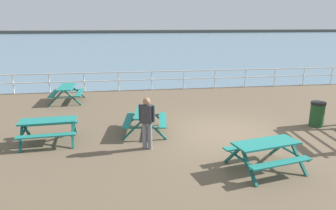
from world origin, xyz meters
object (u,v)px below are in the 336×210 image
at_px(picnic_table_near_left, 48,125).
at_px(visitor, 147,120).
at_px(picnic_table_near_right, 145,116).
at_px(picnic_table_mid_centre, 67,90).
at_px(picnic_table_far_left, 266,149).
at_px(litter_bin, 317,114).

relative_size(picnic_table_near_left, visitor, 1.15).
height_order(picnic_table_near_right, picnic_table_mid_centre, same).
bearing_deg(picnic_table_near_right, picnic_table_mid_centre, 42.65).
bearing_deg(picnic_table_near_left, picnic_table_near_right, 5.34).
distance_m(picnic_table_near_left, picnic_table_mid_centre, 5.52).
xyz_separation_m(picnic_table_far_left, litter_bin, (3.55, 3.16, -0.10)).
xyz_separation_m(picnic_table_near_right, visitor, (-0.06, -1.55, 0.36)).
distance_m(picnic_table_near_left, litter_bin, 9.80).
bearing_deg(visitor, litter_bin, 124.61).
height_order(picnic_table_near_right, litter_bin, litter_bin).
bearing_deg(picnic_table_far_left, picnic_table_near_left, 143.14).
distance_m(picnic_table_near_right, picnic_table_mid_centre, 6.11).
relative_size(picnic_table_mid_centre, visitor, 1.09).
bearing_deg(picnic_table_far_left, litter_bin, 29.46).
bearing_deg(picnic_table_near_left, visitor, -21.72).
height_order(visitor, litter_bin, visitor).
bearing_deg(visitor, picnic_table_far_left, 82.28).
relative_size(picnic_table_near_right, picnic_table_far_left, 0.95).
xyz_separation_m(picnic_table_mid_centre, picnic_table_far_left, (6.56, -8.38, 0.00)).
distance_m(picnic_table_near_right, picnic_table_far_left, 4.55).
xyz_separation_m(picnic_table_mid_centre, litter_bin, (10.11, -5.22, -0.10)).
xyz_separation_m(picnic_table_near_left, picnic_table_far_left, (6.25, -2.87, 0.00)).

